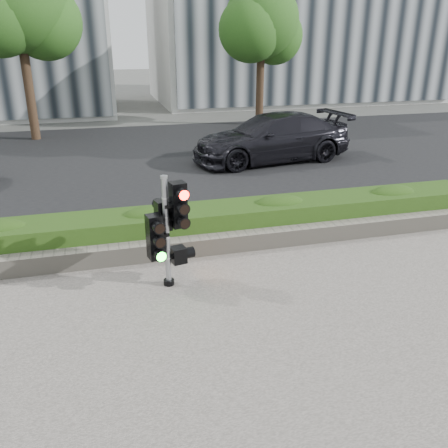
% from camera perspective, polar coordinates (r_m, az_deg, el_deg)
% --- Properties ---
extents(ground, '(120.00, 120.00, 0.00)m').
position_cam_1_polar(ground, '(7.63, 2.88, -9.34)').
color(ground, '#51514C').
rests_on(ground, ground).
extents(sidewalk, '(16.00, 11.00, 0.03)m').
position_cam_1_polar(sidewalk, '(5.77, 11.01, -21.47)').
color(sidewalk, '#9E9389').
rests_on(sidewalk, ground).
extents(road, '(60.00, 13.00, 0.02)m').
position_cam_1_polar(road, '(16.81, -7.62, 7.93)').
color(road, black).
rests_on(road, ground).
extents(curb, '(60.00, 0.25, 0.12)m').
position_cam_1_polar(curb, '(10.34, -2.42, -0.36)').
color(curb, gray).
rests_on(curb, ground).
extents(stone_wall, '(12.00, 0.32, 0.34)m').
position_cam_1_polar(stone_wall, '(9.17, -0.71, -2.37)').
color(stone_wall, gray).
rests_on(stone_wall, sidewalk).
extents(hedge, '(12.00, 1.00, 0.68)m').
position_cam_1_polar(hedge, '(9.68, -1.66, 0.06)').
color(hedge, '#407022').
rests_on(hedge, sidewalk).
extents(building_right, '(18.00, 10.00, 12.00)m').
position_cam_1_polar(building_right, '(33.91, 8.48, 24.87)').
color(building_right, '#B7B7B2').
rests_on(building_right, ground).
extents(tree_left, '(4.61, 4.03, 7.34)m').
position_cam_1_polar(tree_left, '(20.96, -23.70, 23.01)').
color(tree_left, black).
rests_on(tree_left, ground).
extents(tree_right, '(4.10, 3.58, 6.53)m').
position_cam_1_polar(tree_right, '(23.05, 4.47, 22.91)').
color(tree_right, black).
rests_on(tree_right, ground).
extents(traffic_signal, '(0.69, 0.56, 1.90)m').
position_cam_1_polar(traffic_signal, '(7.70, -6.85, -0.23)').
color(traffic_signal, black).
rests_on(traffic_signal, sidewalk).
extents(car_dark, '(5.62, 2.90, 1.56)m').
position_cam_1_polar(car_dark, '(16.11, 5.71, 10.30)').
color(car_dark, black).
rests_on(car_dark, road).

